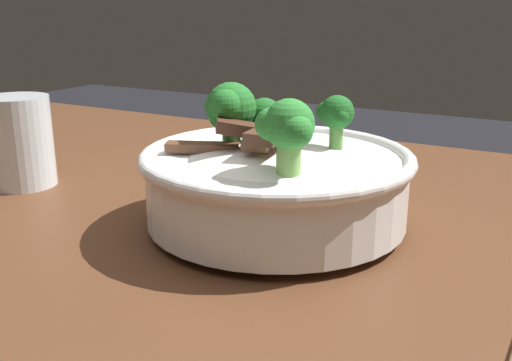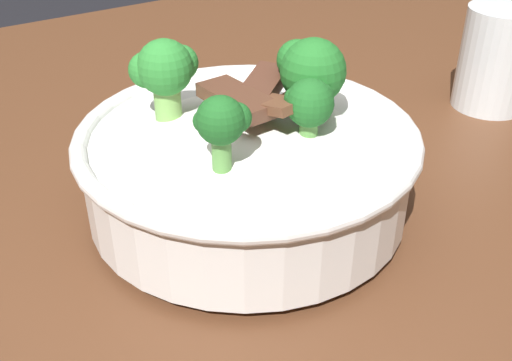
# 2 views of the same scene
# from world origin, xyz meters

# --- Properties ---
(dining_table) EXTENTS (1.56, 0.95, 0.79)m
(dining_table) POSITION_xyz_m (0.00, 0.00, 0.68)
(dining_table) COLOR #56331E
(dining_table) RESTS_ON ground
(rice_bowl) EXTENTS (0.25, 0.25, 0.13)m
(rice_bowl) POSITION_xyz_m (-0.06, -0.08, 0.83)
(rice_bowl) COLOR white
(rice_bowl) RESTS_ON dining_table
(drinking_glass) EXTENTS (0.07, 0.07, 0.10)m
(drinking_glass) POSITION_xyz_m (0.25, -0.06, 0.83)
(drinking_glass) COLOR white
(drinking_glass) RESTS_ON dining_table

